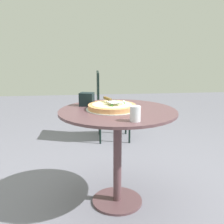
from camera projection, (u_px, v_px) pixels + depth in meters
name	position (u px, v px, depth m)	size (l,w,h in m)	color
ground_plane	(117.00, 201.00, 2.03)	(10.00, 10.00, 0.00)	slate
patio_table	(118.00, 132.00, 1.90)	(0.84, 0.84, 0.73)	brown
pizza_on_tray	(112.00, 107.00, 1.88)	(0.37, 0.37, 0.06)	silver
pizza_server	(110.00, 100.00, 1.90)	(0.12, 0.21, 0.02)	silver
drinking_cup	(135.00, 114.00, 1.57)	(0.07, 0.07, 0.09)	silver
napkin_dispenser	(87.00, 99.00, 2.00)	(0.10, 0.08, 0.10)	black
patio_chair_near	(107.00, 101.00, 3.35)	(0.44, 0.44, 0.88)	black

